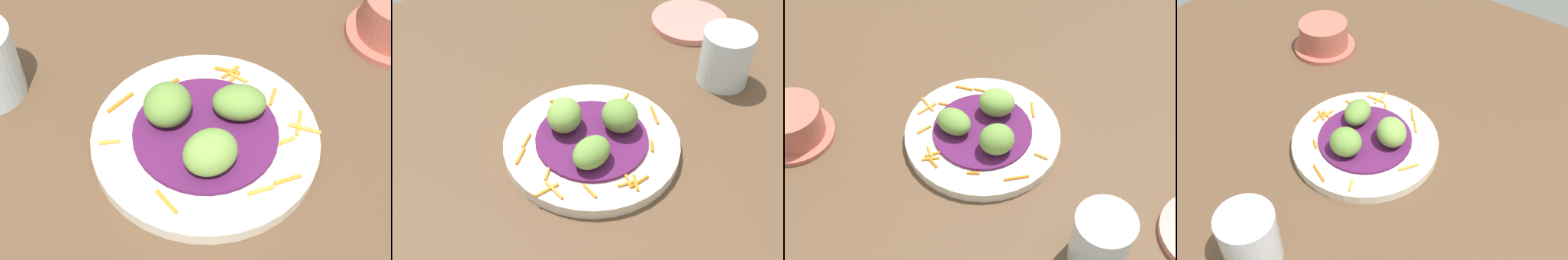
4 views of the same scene
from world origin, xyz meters
TOP-DOWN VIEW (x-y plane):
  - table_surface at (0.00, 0.00)cm, footprint 110.00×110.00cm
  - main_plate at (-4.40, -1.76)cm, footprint 23.40×23.40cm
  - cabbage_bed at (-4.40, -1.76)cm, footprint 14.93×14.93cm
  - carrot_garnish at (-1.88, -3.63)cm, footprint 20.30×21.92cm
  - guac_scoop_left at (-3.96, 2.43)cm, footprint 6.01×5.75cm
  - guac_scoop_center at (-8.25, -3.48)cm, footprint 7.13×7.03cm
  - guac_scoop_right at (-0.99, -4.24)cm, footprint 5.66×6.56cm
  - side_plate_small at (-19.13, 29.31)cm, footprint 13.05×13.05cm
  - water_glass at (-5.05, 23.05)cm, footprint 7.61×7.61cm

SIDE VIEW (x-z plane):
  - table_surface at x=0.00cm, z-range 0.00..2.00cm
  - side_plate_small at x=-19.13cm, z-range 2.00..3.13cm
  - main_plate at x=-4.40cm, z-range 2.00..3.59cm
  - carrot_garnish at x=-1.88cm, z-range 3.59..3.99cm
  - cabbage_bed at x=-4.40cm, z-range 3.59..4.09cm
  - guac_scoop_right at x=-0.99cm, z-range 4.09..7.46cm
  - guac_scoop_center at x=-8.25cm, z-range 4.09..8.28cm
  - guac_scoop_left at x=-3.96cm, z-range 4.09..8.31cm
  - water_glass at x=-5.05cm, z-range 2.00..10.53cm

